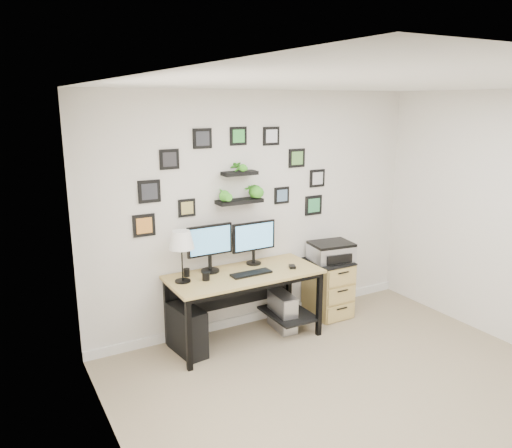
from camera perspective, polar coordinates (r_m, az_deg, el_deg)
room at (r=5.92m, az=0.48°, el=-10.39°), size 4.00×4.00×4.00m
desk at (r=5.28m, az=-1.17°, el=-6.71°), size 1.60×0.70×0.75m
monitor_left at (r=5.15m, az=-5.30°, el=-2.37°), size 0.49×0.20×0.50m
monitor_right at (r=5.38m, az=-0.25°, el=-1.75°), size 0.51×0.17×0.47m
keyboard at (r=5.14m, az=-0.55°, el=-5.67°), size 0.43×0.14×0.02m
mouse at (r=5.35m, az=4.17°, el=-4.88°), size 0.09×0.11×0.03m
table_lamp at (r=4.87m, az=-8.53°, el=-1.95°), size 0.25×0.25×0.52m
mug at (r=5.00m, az=-5.74°, el=-5.95°), size 0.08×0.08×0.09m
pen_cup at (r=5.13m, az=-7.94°, el=-5.51°), size 0.06×0.06×0.08m
pc_tower_black at (r=5.17m, az=-7.89°, el=-11.93°), size 0.28×0.51×0.49m
pc_tower_grey at (r=5.64m, az=3.05°, el=-9.94°), size 0.22×0.43×0.41m
file_cabinet at (r=6.01m, az=8.27°, el=-7.20°), size 0.43×0.53×0.67m
printer at (r=5.88m, az=8.60°, el=-3.12°), size 0.51×0.43×0.21m
wall_decor at (r=5.28m, az=-1.89°, el=4.87°), size 2.30×0.18×1.05m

